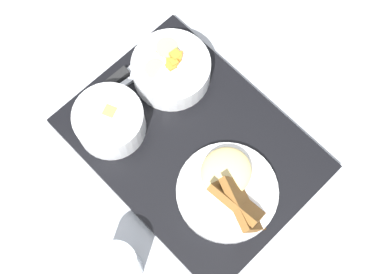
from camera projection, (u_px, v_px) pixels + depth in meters
ground_plane at (192, 146)px, 0.96m from camera, size 4.00×4.00×0.00m
serving_tray at (192, 144)px, 0.95m from camera, size 0.44×0.33×0.02m
bowl_salad at (171, 69)px, 0.96m from camera, size 0.14×0.14×0.06m
bowl_soup at (109, 121)px, 0.92m from camera, size 0.12×0.12×0.06m
plate_main at (230, 189)px, 0.89m from camera, size 0.18×0.17×0.09m
knife at (121, 75)px, 0.98m from camera, size 0.02×0.17×0.02m
spoon at (134, 78)px, 0.98m from camera, size 0.04×0.17×0.01m
glass_water at (120, 267)px, 0.84m from camera, size 0.07×0.07×0.11m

